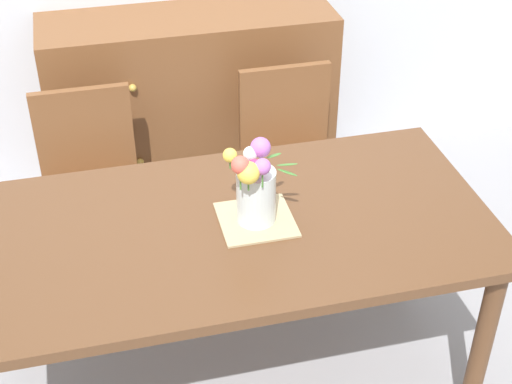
{
  "coord_description": "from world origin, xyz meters",
  "views": [
    {
      "loc": [
        -0.4,
        -2.02,
        2.36
      ],
      "look_at": [
        0.09,
        0.0,
        0.9
      ],
      "focal_mm": 53.11,
      "sensor_mm": 36.0,
      "label": 1
    }
  ],
  "objects": [
    {
      "name": "ground_plane",
      "position": [
        0.0,
        0.0,
        0.0
      ],
      "size": [
        12.0,
        12.0,
        0.0
      ],
      "primitive_type": "plane",
      "color": "#939399"
    },
    {
      "name": "flower_vase",
      "position": [
        0.09,
        -0.01,
        0.93
      ],
      "size": [
        0.24,
        0.2,
        0.31
      ],
      "color": "silver",
      "rests_on": "placemat"
    },
    {
      "name": "placemat",
      "position": [
        0.09,
        0.0,
        0.78
      ],
      "size": [
        0.25,
        0.25,
        0.01
      ],
      "primitive_type": "cube",
      "color": "tan",
      "rests_on": "dining_table"
    },
    {
      "name": "dining_table",
      "position": [
        0.0,
        0.0,
        0.69
      ],
      "size": [
        1.82,
        0.92,
        0.78
      ],
      "color": "brown",
      "rests_on": "ground_plane"
    },
    {
      "name": "dresser",
      "position": [
        0.09,
        1.33,
        0.5
      ],
      "size": [
        1.4,
        0.47,
        1.0
      ],
      "color": "brown",
      "rests_on": "ground_plane"
    },
    {
      "name": "chair_right",
      "position": [
        0.45,
        0.8,
        0.52
      ],
      "size": [
        0.42,
        0.42,
        0.9
      ],
      "rotation": [
        0.0,
        0.0,
        3.14
      ],
      "color": "brown",
      "rests_on": "ground_plane"
    },
    {
      "name": "chair_left",
      "position": [
        -0.45,
        0.8,
        0.52
      ],
      "size": [
        0.42,
        0.42,
        0.9
      ],
      "rotation": [
        0.0,
        0.0,
        3.14
      ],
      "color": "brown",
      "rests_on": "ground_plane"
    }
  ]
}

